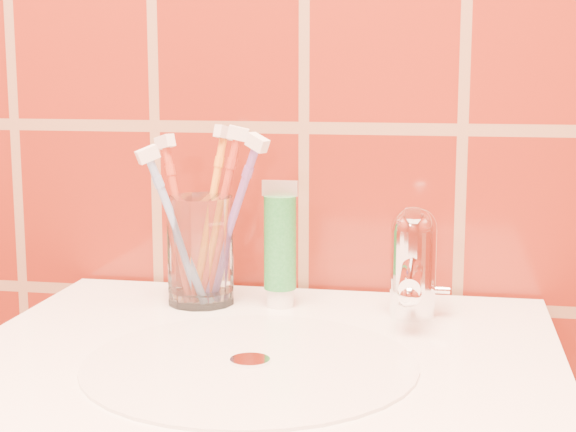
# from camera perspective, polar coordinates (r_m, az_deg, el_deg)

# --- Properties ---
(glass_tumbler) EXTENTS (0.09, 0.09, 0.12)m
(glass_tumbler) POSITION_cam_1_polar(r_m,az_deg,el_deg) (0.99, -5.68, -2.22)
(glass_tumbler) COLOR white
(glass_tumbler) RESTS_ON pedestal_sink
(toothpaste_tube) EXTENTS (0.04, 0.04, 0.14)m
(toothpaste_tube) POSITION_cam_1_polar(r_m,az_deg,el_deg) (0.97, -0.52, -2.09)
(toothpaste_tube) COLOR white
(toothpaste_tube) RESTS_ON pedestal_sink
(faucet) EXTENTS (0.05, 0.11, 0.12)m
(faucet) POSITION_cam_1_polar(r_m,az_deg,el_deg) (0.94, 8.09, -2.74)
(faucet) COLOR white
(faucet) RESTS_ON pedestal_sink
(toothbrush_0) EXTENTS (0.16, 0.14, 0.20)m
(toothbrush_0) POSITION_cam_1_polar(r_m,az_deg,el_deg) (0.96, -3.68, -0.40)
(toothbrush_0) COLOR #73489A
(toothbrush_0) RESTS_ON glass_tumbler
(toothbrush_1) EXTENTS (0.12, 0.11, 0.20)m
(toothbrush_1) POSITION_cam_1_polar(r_m,az_deg,el_deg) (0.99, -7.02, -0.30)
(toothbrush_1) COLOR #BE4028
(toothbrush_1) RESTS_ON glass_tumbler
(toothbrush_2) EXTENTS (0.10, 0.12, 0.21)m
(toothbrush_2) POSITION_cam_1_polar(r_m,az_deg,el_deg) (1.00, -5.07, 0.12)
(toothbrush_2) COLOR orange
(toothbrush_2) RESTS_ON glass_tumbler
(toothbrush_3) EXTENTS (0.09, 0.08, 0.21)m
(toothbrush_3) POSITION_cam_1_polar(r_m,az_deg,el_deg) (0.99, -4.42, 0.02)
(toothbrush_3) COLOR #C03B29
(toothbrush_3) RESTS_ON glass_tumbler
(toothbrush_4) EXTENTS (0.14, 0.13, 0.19)m
(toothbrush_4) POSITION_cam_1_polar(r_m,az_deg,el_deg) (0.96, -7.20, -0.85)
(toothbrush_4) COLOR #7DA3DF
(toothbrush_4) RESTS_ON glass_tumbler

